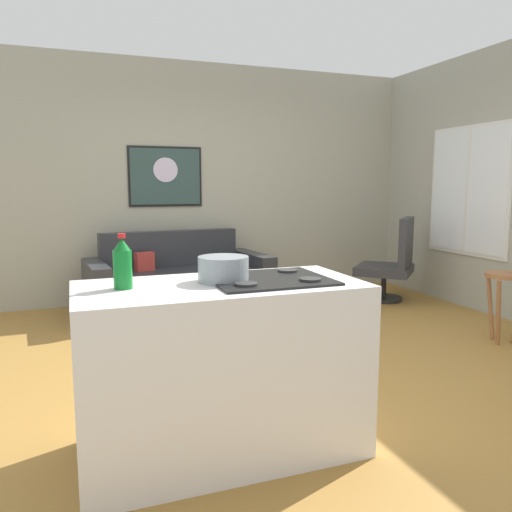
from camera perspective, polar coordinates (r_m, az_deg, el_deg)
name	(u,v)px	position (r m, az deg, el deg)	size (l,w,h in m)	color
ground	(286,360)	(4.11, 3.39, -11.74)	(6.40, 6.40, 0.04)	#A67735
back_wall	(207,183)	(6.16, -5.65, 8.32)	(6.40, 0.05, 2.80)	#A7A692
couch	(179,285)	(5.56, -8.76, -3.24)	(2.01, 1.08, 0.85)	#2A2C30
coffee_table	(223,296)	(4.37, -3.77, -4.55)	(0.97, 0.61, 0.45)	silver
armchair	(392,263)	(6.14, 15.25, -0.74)	(0.88, 0.88, 1.00)	black
bar_stool	(504,288)	(4.86, 26.41, -3.30)	(0.38, 0.37, 0.62)	#9B6239
kitchen_counter	(222,368)	(2.63, -3.89, -12.62)	(1.42, 0.68, 0.91)	white
soda_bottle	(123,264)	(2.44, -14.95, -0.88)	(0.09, 0.09, 0.26)	#127228
mixing_bowl	(223,269)	(2.54, -3.73, -1.54)	(0.26, 0.26, 0.13)	#8E979D
wall_painting	(165,176)	(6.01, -10.26, 8.90)	(0.86, 0.03, 0.69)	black
window	(468,191)	(6.07, 22.99, 6.84)	(0.03, 1.19, 1.43)	silver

